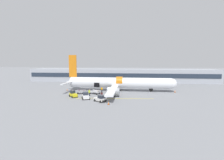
# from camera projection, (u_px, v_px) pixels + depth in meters

# --- Properties ---
(ground_plane) EXTENTS (500.00, 500.00, 0.00)m
(ground_plane) POSITION_uv_depth(u_px,v_px,m) (112.00, 96.00, 40.02)
(ground_plane) COLOR gray
(apron_marking_line) EXTENTS (19.64, 2.07, 0.01)m
(apron_marking_line) POSITION_uv_depth(u_px,v_px,m) (114.00, 98.00, 37.52)
(apron_marking_line) COLOR yellow
(apron_marking_line) RESTS_ON ground_plane
(terminal_strip) EXTENTS (86.40, 10.84, 5.96)m
(terminal_strip) POSITION_uv_depth(u_px,v_px,m) (120.00, 75.00, 72.17)
(terminal_strip) COLOR #9EA3AD
(terminal_strip) RESTS_ON ground_plane
(airplane) EXTENTS (35.24, 30.78, 11.40)m
(airplane) POSITION_uv_depth(u_px,v_px,m) (118.00, 83.00, 47.44)
(airplane) COLOR white
(airplane) RESTS_ON ground_plane
(baggage_tug_lead) EXTENTS (3.25, 2.91, 1.55)m
(baggage_tug_lead) POSITION_uv_depth(u_px,v_px,m) (100.00, 99.00, 34.41)
(baggage_tug_lead) COLOR silver
(baggage_tug_lead) RESTS_ON ground_plane
(baggage_tug_mid) EXTENTS (2.84, 2.93, 1.69)m
(baggage_tug_mid) POSITION_uv_depth(u_px,v_px,m) (73.00, 94.00, 39.20)
(baggage_tug_mid) COLOR yellow
(baggage_tug_mid) RESTS_ON ground_plane
(baggage_tug_rear) EXTENTS (2.51, 2.95, 1.70)m
(baggage_tug_rear) POSITION_uv_depth(u_px,v_px,m) (86.00, 96.00, 36.95)
(baggage_tug_rear) COLOR white
(baggage_tug_rear) RESTS_ON ground_plane
(baggage_cart_loading) EXTENTS (3.86, 2.60, 1.05)m
(baggage_cart_loading) POSITION_uv_depth(u_px,v_px,m) (95.00, 92.00, 42.93)
(baggage_cart_loading) COLOR silver
(baggage_cart_loading) RESTS_ON ground_plane
(baggage_cart_queued) EXTENTS (3.69, 2.24, 1.14)m
(baggage_cart_queued) POSITION_uv_depth(u_px,v_px,m) (81.00, 92.00, 43.16)
(baggage_cart_queued) COLOR #999BA0
(baggage_cart_queued) RESTS_ON ground_plane
(ground_crew_loader_a) EXTENTS (0.65, 0.46, 1.86)m
(ground_crew_loader_a) POSITION_uv_depth(u_px,v_px,m) (111.00, 91.00, 42.88)
(ground_crew_loader_a) COLOR black
(ground_crew_loader_a) RESTS_ON ground_plane
(ground_crew_loader_b) EXTENTS (0.56, 0.42, 1.62)m
(ground_crew_loader_b) POSITION_uv_depth(u_px,v_px,m) (102.00, 89.00, 45.66)
(ground_crew_loader_b) COLOR black
(ground_crew_loader_b) RESTS_ON ground_plane
(ground_crew_driver) EXTENTS (0.52, 0.51, 1.60)m
(ground_crew_driver) POSITION_uv_depth(u_px,v_px,m) (110.00, 90.00, 44.40)
(ground_crew_driver) COLOR #2D2D33
(ground_crew_driver) RESTS_ON ground_plane
(ground_crew_supervisor) EXTENTS (0.42, 0.61, 1.79)m
(ground_crew_supervisor) POSITION_uv_depth(u_px,v_px,m) (89.00, 93.00, 40.14)
(ground_crew_supervisor) COLOR #1E2338
(ground_crew_supervisor) RESTS_ON ground_plane
(suitcase_on_tarmac_upright) EXTENTS (0.58, 0.44, 0.83)m
(suitcase_on_tarmac_upright) POSITION_uv_depth(u_px,v_px,m) (102.00, 94.00, 41.48)
(suitcase_on_tarmac_upright) COLOR #4C1E1E
(suitcase_on_tarmac_upright) RESTS_ON ground_plane
(safety_cone_nose) EXTENTS (0.51, 0.51, 0.71)m
(safety_cone_nose) POSITION_uv_depth(u_px,v_px,m) (175.00, 91.00, 45.03)
(safety_cone_nose) COLOR black
(safety_cone_nose) RESTS_ON ground_plane
(safety_cone_engine_left) EXTENTS (0.48, 0.48, 0.78)m
(safety_cone_engine_left) POSITION_uv_depth(u_px,v_px,m) (109.00, 103.00, 31.96)
(safety_cone_engine_left) COLOR black
(safety_cone_engine_left) RESTS_ON ground_plane
(safety_cone_wingtip) EXTENTS (0.56, 0.56, 0.61)m
(safety_cone_wingtip) POSITION_uv_depth(u_px,v_px,m) (118.00, 95.00, 40.61)
(safety_cone_wingtip) COLOR black
(safety_cone_wingtip) RESTS_ON ground_plane
(safety_cone_tail) EXTENTS (0.46, 0.46, 0.59)m
(safety_cone_tail) POSITION_uv_depth(u_px,v_px,m) (67.00, 90.00, 48.28)
(safety_cone_tail) COLOR black
(safety_cone_tail) RESTS_ON ground_plane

